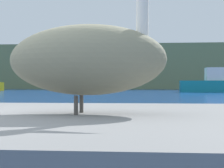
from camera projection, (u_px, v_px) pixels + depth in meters
hillside_backdrop at (130, 68)px, 64.90m from camera, size 140.00×15.59×7.99m
pier_dock at (87, 165)px, 2.39m from camera, size 3.80×2.63×0.74m
pelican at (88, 58)px, 2.39m from camera, size 1.42×0.55×0.97m
fishing_boat_teal at (214, 84)px, 37.85m from camera, size 7.61×2.87×5.14m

